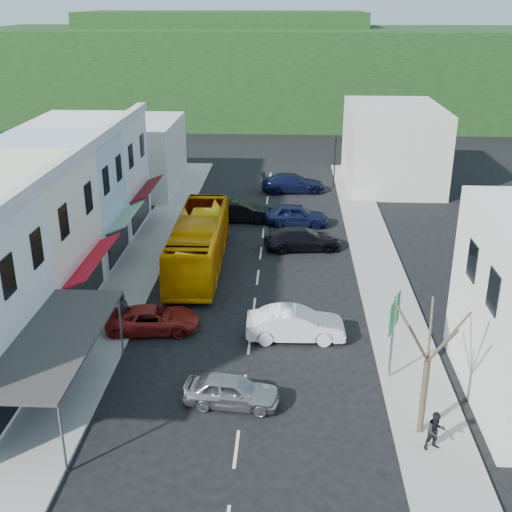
{
  "coord_description": "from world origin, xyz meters",
  "views": [
    {
      "loc": [
        1.78,
        -27.59,
        15.76
      ],
      "look_at": [
        0.0,
        6.0,
        2.2
      ],
      "focal_mm": 45.0,
      "sensor_mm": 36.0,
      "label": 1
    }
  ],
  "objects_px": {
    "car_silver": "(232,390)",
    "traffic_signal": "(335,162)",
    "bus": "(199,244)",
    "car_red": "(153,318)",
    "street_tree": "(428,361)",
    "car_white": "(295,326)",
    "pedestrian_left": "(124,311)",
    "pedestrian_right": "(436,430)",
    "direction_sign": "(392,339)"
  },
  "relations": [
    {
      "from": "car_red",
      "to": "car_white",
      "type": "bearing_deg",
      "value": -101.13
    },
    {
      "from": "bus",
      "to": "street_tree",
      "type": "xyz_separation_m",
      "value": [
        10.79,
        -16.15,
        1.73
      ]
    },
    {
      "from": "car_silver",
      "to": "pedestrian_left",
      "type": "relative_size",
      "value": 2.59
    },
    {
      "from": "car_silver",
      "to": "car_white",
      "type": "height_order",
      "value": "same"
    },
    {
      "from": "car_red",
      "to": "street_tree",
      "type": "relative_size",
      "value": 0.7
    },
    {
      "from": "direction_sign",
      "to": "street_tree",
      "type": "bearing_deg",
      "value": -59.9
    },
    {
      "from": "traffic_signal",
      "to": "car_silver",
      "type": "bearing_deg",
      "value": 66.6
    },
    {
      "from": "traffic_signal",
      "to": "car_white",
      "type": "bearing_deg",
      "value": 69.79
    },
    {
      "from": "car_white",
      "to": "street_tree",
      "type": "distance_m",
      "value": 9.1
    },
    {
      "from": "pedestrian_left",
      "to": "traffic_signal",
      "type": "bearing_deg",
      "value": -6.88
    },
    {
      "from": "car_white",
      "to": "pedestrian_right",
      "type": "xyz_separation_m",
      "value": [
        5.13,
        -8.33,
        0.3
      ]
    },
    {
      "from": "pedestrian_right",
      "to": "traffic_signal",
      "type": "relative_size",
      "value": 0.37
    },
    {
      "from": "car_white",
      "to": "car_red",
      "type": "bearing_deg",
      "value": 84.56
    },
    {
      "from": "car_white",
      "to": "car_silver",
      "type": "bearing_deg",
      "value": 153.35
    },
    {
      "from": "pedestrian_left",
      "to": "direction_sign",
      "type": "relative_size",
      "value": 0.42
    },
    {
      "from": "pedestrian_left",
      "to": "pedestrian_right",
      "type": "bearing_deg",
      "value": -105.51
    },
    {
      "from": "pedestrian_right",
      "to": "traffic_signal",
      "type": "distance_m",
      "value": 36.29
    },
    {
      "from": "bus",
      "to": "car_silver",
      "type": "relative_size",
      "value": 2.64
    },
    {
      "from": "car_red",
      "to": "direction_sign",
      "type": "relative_size",
      "value": 1.13
    },
    {
      "from": "pedestrian_right",
      "to": "traffic_signal",
      "type": "bearing_deg",
      "value": 76.0
    },
    {
      "from": "pedestrian_left",
      "to": "traffic_signal",
      "type": "distance_m",
      "value": 29.93
    },
    {
      "from": "car_silver",
      "to": "traffic_signal",
      "type": "distance_m",
      "value": 34.23
    },
    {
      "from": "bus",
      "to": "car_red",
      "type": "distance_m",
      "value": 8.53
    },
    {
      "from": "street_tree",
      "to": "car_white",
      "type": "bearing_deg",
      "value": 123.37
    },
    {
      "from": "bus",
      "to": "street_tree",
      "type": "height_order",
      "value": "street_tree"
    },
    {
      "from": "pedestrian_left",
      "to": "pedestrian_right",
      "type": "relative_size",
      "value": 1.0
    },
    {
      "from": "car_red",
      "to": "pedestrian_right",
      "type": "relative_size",
      "value": 2.71
    },
    {
      "from": "bus",
      "to": "car_white",
      "type": "bearing_deg",
      "value": -56.85
    },
    {
      "from": "car_silver",
      "to": "traffic_signal",
      "type": "height_order",
      "value": "traffic_signal"
    },
    {
      "from": "car_white",
      "to": "traffic_signal",
      "type": "bearing_deg",
      "value": -9.1
    },
    {
      "from": "pedestrian_left",
      "to": "traffic_signal",
      "type": "height_order",
      "value": "traffic_signal"
    },
    {
      "from": "car_silver",
      "to": "street_tree",
      "type": "height_order",
      "value": "street_tree"
    },
    {
      "from": "pedestrian_left",
      "to": "car_red",
      "type": "bearing_deg",
      "value": -79.96
    },
    {
      "from": "pedestrian_right",
      "to": "direction_sign",
      "type": "bearing_deg",
      "value": 84.71
    },
    {
      "from": "car_white",
      "to": "street_tree",
      "type": "relative_size",
      "value": 0.67
    },
    {
      "from": "direction_sign",
      "to": "street_tree",
      "type": "distance_m",
      "value": 4.1
    },
    {
      "from": "pedestrian_left",
      "to": "car_silver",
      "type": "bearing_deg",
      "value": -118.89
    },
    {
      "from": "traffic_signal",
      "to": "direction_sign",
      "type": "bearing_deg",
      "value": 78.16
    },
    {
      "from": "bus",
      "to": "car_silver",
      "type": "height_order",
      "value": "bus"
    },
    {
      "from": "car_white",
      "to": "traffic_signal",
      "type": "height_order",
      "value": "traffic_signal"
    },
    {
      "from": "car_red",
      "to": "pedestrian_right",
      "type": "xyz_separation_m",
      "value": [
        12.34,
        -8.78,
        0.3
      ]
    },
    {
      "from": "bus",
      "to": "pedestrian_left",
      "type": "bearing_deg",
      "value": -109.46
    },
    {
      "from": "street_tree",
      "to": "traffic_signal",
      "type": "bearing_deg",
      "value": 92.02
    },
    {
      "from": "car_red",
      "to": "traffic_signal",
      "type": "distance_m",
      "value": 29.53
    },
    {
      "from": "car_silver",
      "to": "car_red",
      "type": "distance_m",
      "value": 7.68
    },
    {
      "from": "pedestrian_left",
      "to": "direction_sign",
      "type": "distance_m",
      "value": 13.57
    },
    {
      "from": "car_white",
      "to": "direction_sign",
      "type": "bearing_deg",
      "value": -131.33
    },
    {
      "from": "direction_sign",
      "to": "bus",
      "type": "bearing_deg",
      "value": 150.25
    },
    {
      "from": "pedestrian_right",
      "to": "traffic_signal",
      "type": "height_order",
      "value": "traffic_signal"
    },
    {
      "from": "car_silver",
      "to": "car_white",
      "type": "relative_size",
      "value": 1.0
    }
  ]
}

